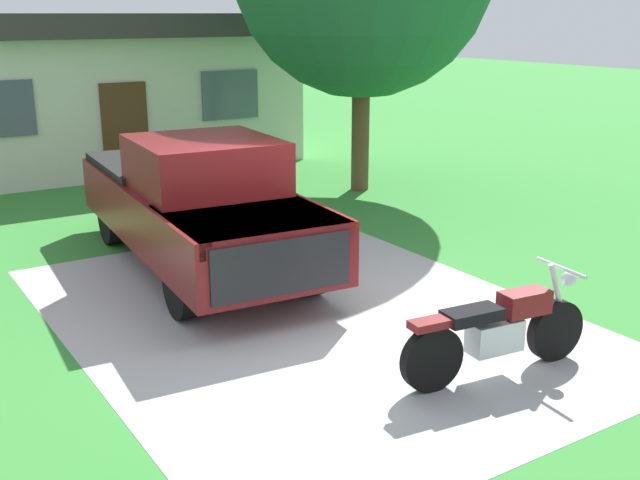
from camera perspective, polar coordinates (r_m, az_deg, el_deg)
name	(u,v)px	position (r m, az deg, el deg)	size (l,w,h in m)	color
ground_plane	(306,316)	(9.30, -1.01, -5.64)	(80.00, 80.00, 0.00)	#338133
driveway_pad	(306,315)	(9.30, -1.01, -5.62)	(5.40, 7.32, 0.01)	#A9A9A9
motorcycle	(498,331)	(7.89, 13.13, -6.58)	(2.21, 0.70, 1.09)	black
pickup_truck	(196,201)	(11.03, -9.22, 2.92)	(2.45, 5.76, 1.90)	black
neighbor_house	(88,88)	(19.44, -16.89, 10.78)	(9.60, 5.60, 3.50)	beige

